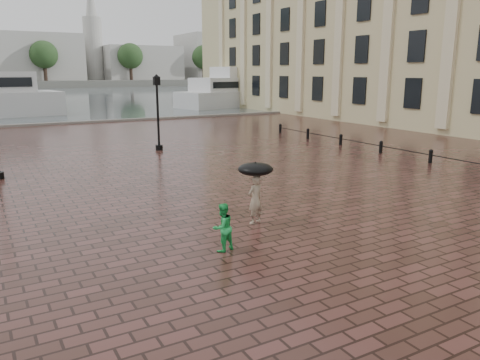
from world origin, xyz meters
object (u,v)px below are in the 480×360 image
at_px(adult_pedestrian, 255,200).
at_px(ferry_far, 248,90).
at_px(street_lamps, 9,116).
at_px(child_pedestrian, 223,227).

relative_size(adult_pedestrian, ferry_far, 0.07).
bearing_deg(adult_pedestrian, street_lamps, -84.68).
bearing_deg(ferry_far, child_pedestrian, -135.29).
distance_m(adult_pedestrian, ferry_far, 52.98).
distance_m(street_lamps, child_pedestrian, 18.43).
xyz_separation_m(street_lamps, child_pedestrian, (3.77, -17.96, -1.67)).
bearing_deg(ferry_far, adult_pedestrian, -134.35).
bearing_deg(child_pedestrian, adult_pedestrian, -155.69).
bearing_deg(street_lamps, adult_pedestrian, -70.66).
height_order(street_lamps, adult_pedestrian, street_lamps).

